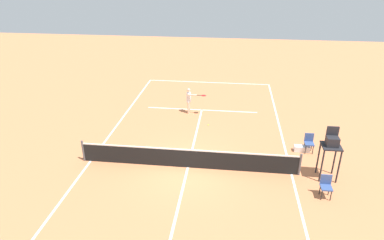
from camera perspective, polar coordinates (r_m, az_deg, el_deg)
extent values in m
plane|color=#D37A4C|center=(16.05, -0.70, -7.89)|extent=(60.00, 60.00, 0.00)
cube|color=white|center=(27.30, 2.77, 6.29)|extent=(9.42, 0.10, 0.01)
cube|color=white|center=(16.20, 16.25, -8.66)|extent=(0.10, 24.89, 0.01)
cube|color=white|center=(17.23, -16.52, -6.54)|extent=(0.10, 24.89, 0.01)
cube|color=white|center=(22.08, 1.65, 1.70)|extent=(7.07, 0.10, 0.01)
cube|color=white|center=(16.05, -0.70, -7.88)|extent=(0.10, 13.69, 0.01)
cylinder|color=#4C4C51|center=(15.98, 17.54, -7.09)|extent=(0.10, 0.10, 1.07)
cylinder|color=#4C4C51|center=(17.09, -17.67, -4.91)|extent=(0.10, 0.10, 1.07)
cube|color=black|center=(15.81, -0.70, -6.51)|extent=(10.02, 0.03, 0.91)
cube|color=white|center=(15.57, -0.71, -5.01)|extent=(10.02, 0.04, 0.06)
cylinder|color=beige|center=(21.59, -0.51, 2.24)|extent=(0.12, 0.12, 0.76)
cylinder|color=beige|center=(21.41, -0.59, 2.04)|extent=(0.12, 0.12, 0.76)
cylinder|color=white|center=(21.25, -0.56, 3.83)|extent=(0.28, 0.28, 0.60)
sphere|color=beige|center=(21.09, -0.56, 5.02)|extent=(0.21, 0.21, 0.21)
cylinder|color=beige|center=(21.41, -0.48, 4.09)|extent=(0.09, 0.09, 0.53)
cylinder|color=beige|center=(20.96, 0.08, 4.20)|extent=(0.53, 0.11, 0.09)
cylinder|color=black|center=(20.91, 1.15, 4.14)|extent=(0.26, 0.04, 0.04)
ellipsoid|color=red|center=(20.88, 1.94, 4.09)|extent=(0.33, 0.29, 0.04)
sphere|color=#CCE033|center=(19.99, 2.72, -0.82)|extent=(0.07, 0.07, 0.07)
cylinder|color=#232328|center=(15.89, 23.25, -7.24)|extent=(0.07, 0.07, 1.55)
cylinder|color=#232328|center=(15.70, 20.79, -7.20)|extent=(0.07, 0.07, 1.55)
cylinder|color=#232328|center=(16.47, 22.65, -5.96)|extent=(0.07, 0.07, 1.55)
cylinder|color=#232328|center=(16.28, 20.28, -5.90)|extent=(0.07, 0.07, 1.55)
cube|color=#232328|center=(15.70, 22.21, -4.05)|extent=(0.80, 0.80, 0.06)
cube|color=#232328|center=(15.60, 22.34, -3.31)|extent=(0.50, 0.44, 0.40)
cube|color=#232328|center=(15.62, 22.38, -1.83)|extent=(0.50, 0.06, 0.50)
cylinder|color=#262626|center=(14.99, 22.13, -11.63)|extent=(0.04, 0.04, 0.45)
cylinder|color=#262626|center=(14.89, 20.80, -11.63)|extent=(0.04, 0.04, 0.45)
cylinder|color=#262626|center=(15.26, 21.82, -10.85)|extent=(0.04, 0.04, 0.45)
cylinder|color=#262626|center=(15.17, 20.52, -10.85)|extent=(0.04, 0.04, 0.45)
cube|color=#38518C|center=(14.94, 21.47, -10.44)|extent=(0.44, 0.44, 0.06)
cube|color=#38518C|center=(14.98, 21.43, -9.18)|extent=(0.44, 0.04, 0.44)
cylinder|color=#262626|center=(17.99, 19.49, -4.75)|extent=(0.04, 0.04, 0.45)
cylinder|color=#262626|center=(17.92, 18.39, -4.71)|extent=(0.04, 0.04, 0.45)
cylinder|color=#262626|center=(18.30, 19.28, -4.21)|extent=(0.04, 0.04, 0.45)
cylinder|color=#262626|center=(18.22, 18.20, -4.17)|extent=(0.04, 0.04, 0.45)
cube|color=#38518C|center=(17.99, 18.95, -3.75)|extent=(0.44, 0.44, 0.06)
cube|color=#38518C|center=(18.07, 18.93, -2.72)|extent=(0.44, 0.04, 0.44)
cube|color=white|center=(18.12, 17.82, -4.55)|extent=(0.76, 0.32, 0.30)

